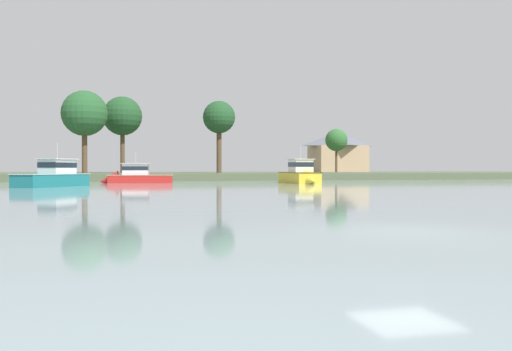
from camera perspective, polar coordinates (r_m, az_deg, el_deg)
The scene contains 10 objects.
ground_plane at distance 15.72m, azimuth 15.23°, elevation -5.59°, with size 400.00×400.00×0.00m, color gray.
far_shore_bank at distance 102.00m, azimuth -10.69°, elevation 0.01°, with size 176.13×50.63×1.06m, color #4C563D.
cruiser_teal at distance 56.88m, azimuth -19.85°, elevation -0.45°, with size 7.43×8.99×5.19m.
cruiser_yellow at distance 65.75m, azimuth 4.72°, elevation -0.24°, with size 3.06×9.77×5.39m.
cruiser_red at distance 68.35m, azimuth -12.70°, elevation -0.30°, with size 9.03×3.98×4.77m.
shore_tree_right_mid at distance 91.17m, azimuth -3.86°, elevation 5.96°, with size 5.35×5.35×11.88m.
shore_tree_left at distance 93.77m, azimuth -13.71°, elevation 5.98°, with size 6.43×6.43×12.63m.
shore_tree_left_mid at distance 85.79m, azimuth -17.40°, elevation 6.14°, with size 6.75×6.75×12.30m.
shore_tree_inland_a at distance 105.82m, azimuth 8.35°, elevation 3.64°, with size 4.25×4.25×8.29m.
cottage_behind_trees at distance 124.20m, azimuth 8.49°, elevation 2.50°, with size 12.20×9.12×8.89m.
Camera 1 is at (-7.90, -13.48, 1.71)m, focal length 38.50 mm.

